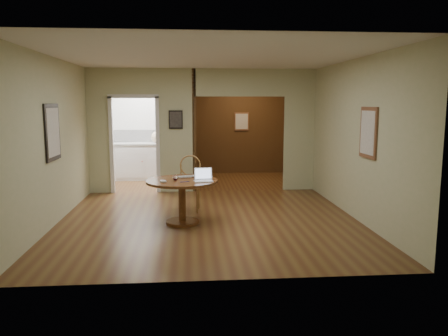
{
  "coord_description": "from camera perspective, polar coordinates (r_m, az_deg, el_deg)",
  "views": [
    {
      "loc": [
        -0.33,
        -7.12,
        1.96
      ],
      "look_at": [
        0.24,
        -0.2,
        0.92
      ],
      "focal_mm": 35.0,
      "sensor_mm": 36.0,
      "label": 1
    }
  ],
  "objects": [
    {
      "name": "open_laptop",
      "position": [
        6.99,
        -2.71,
        -1.21
      ],
      "size": [
        0.31,
        0.28,
        0.21
      ],
      "rotation": [
        0.0,
        0.0,
        0.12
      ],
      "color": "white",
      "rests_on": "dining_table"
    },
    {
      "name": "kitchen_cabinet",
      "position": [
        11.46,
        -9.74,
        0.92
      ],
      "size": [
        2.06,
        0.6,
        0.94
      ],
      "color": "white",
      "rests_on": "ground"
    },
    {
      "name": "room_shell",
      "position": [
        10.24,
        -5.46,
        4.69
      ],
      "size": [
        5.2,
        7.5,
        5.0
      ],
      "color": "silver",
      "rests_on": "ground"
    },
    {
      "name": "pen",
      "position": [
        6.91,
        -5.15,
        -1.8
      ],
      "size": [
        0.15,
        0.06,
        0.01
      ],
      "primitive_type": "cylinder",
      "rotation": [
        0.0,
        1.57,
        0.31
      ],
      "color": "#0C1354",
      "rests_on": "dining_table"
    },
    {
      "name": "mouse",
      "position": [
        6.87,
        -7.97,
        -1.74
      ],
      "size": [
        0.11,
        0.06,
        0.05
      ],
      "primitive_type": "ellipsoid",
      "rotation": [
        0.0,
        0.0,
        -0.0
      ],
      "color": "white",
      "rests_on": "dining_table"
    },
    {
      "name": "dining_table",
      "position": [
        7.13,
        -5.5,
        -3.06
      ],
      "size": [
        1.16,
        1.16,
        0.73
      ],
      "rotation": [
        0.0,
        0.0,
        0.25
      ],
      "color": "brown",
      "rests_on": "ground"
    },
    {
      "name": "chair",
      "position": [
        7.99,
        -4.48,
        -1.58
      ],
      "size": [
        0.48,
        0.48,
        1.01
      ],
      "rotation": [
        0.0,
        0.0,
        -0.13
      ],
      "color": "olive",
      "rests_on": "ground"
    },
    {
      "name": "floor",
      "position": [
        7.39,
        -1.97,
        -6.89
      ],
      "size": [
        5.0,
        5.0,
        0.0
      ],
      "primitive_type": "plane",
      "color": "#4E2B16",
      "rests_on": "ground"
    },
    {
      "name": "wine_glass",
      "position": [
        7.06,
        -6.37,
        -1.24
      ],
      "size": [
        0.09,
        0.09,
        0.1
      ],
      "primitive_type": null,
      "color": "white",
      "rests_on": "dining_table"
    },
    {
      "name": "closed_laptop",
      "position": [
        7.27,
        -4.82,
        -1.2
      ],
      "size": [
        0.4,
        0.32,
        0.03
      ],
      "primitive_type": "imported",
      "rotation": [
        0.0,
        0.0,
        0.29
      ],
      "color": "silver",
      "rests_on": "dining_table"
    },
    {
      "name": "grocery_bag",
      "position": [
        11.38,
        -8.73,
        4.01
      ],
      "size": [
        0.35,
        0.31,
        0.3
      ],
      "primitive_type": "ellipsoid",
      "rotation": [
        0.0,
        0.0,
        0.22
      ],
      "color": "beige",
      "rests_on": "kitchen_cabinet"
    }
  ]
}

